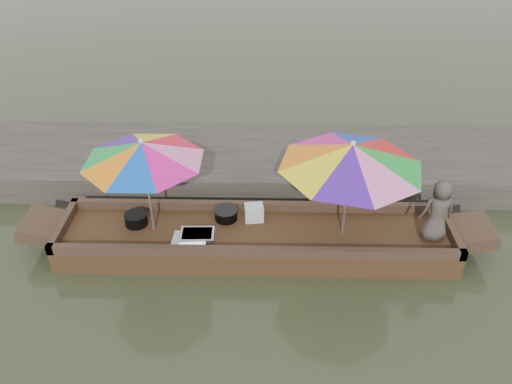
{
  "coord_description": "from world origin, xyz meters",
  "views": [
    {
      "loc": [
        0.13,
        -5.84,
        5.05
      ],
      "look_at": [
        0.0,
        0.1,
        1.0
      ],
      "focal_mm": 35.0,
      "sensor_mm": 36.0,
      "label": 1
    }
  ],
  "objects_px": {
    "umbrella_bow": "(148,187)",
    "vendor": "(438,210)",
    "cooking_pot": "(136,219)",
    "umbrella_stern": "(347,190)",
    "charcoal_grill": "(226,214)",
    "tray_crayfish": "(197,235)",
    "tray_scallop": "(190,240)",
    "boat_hull": "(256,240)",
    "supply_bag": "(254,213)"
  },
  "relations": [
    {
      "from": "charcoal_grill",
      "to": "boat_hull",
      "type": "bearing_deg",
      "value": -33.26
    },
    {
      "from": "cooking_pot",
      "to": "tray_scallop",
      "type": "xyz_separation_m",
      "value": [
        0.87,
        -0.41,
        -0.06
      ]
    },
    {
      "from": "umbrella_bow",
      "to": "supply_bag",
      "type": "bearing_deg",
      "value": 11.27
    },
    {
      "from": "tray_scallop",
      "to": "supply_bag",
      "type": "xyz_separation_m",
      "value": [
        0.92,
        0.56,
        0.1
      ]
    },
    {
      "from": "umbrella_stern",
      "to": "supply_bag",
      "type": "bearing_deg",
      "value": 167.31
    },
    {
      "from": "boat_hull",
      "to": "vendor",
      "type": "distance_m",
      "value": 2.68
    },
    {
      "from": "charcoal_grill",
      "to": "vendor",
      "type": "relative_size",
      "value": 0.35
    },
    {
      "from": "charcoal_grill",
      "to": "umbrella_stern",
      "type": "height_order",
      "value": "umbrella_stern"
    },
    {
      "from": "boat_hull",
      "to": "charcoal_grill",
      "type": "xyz_separation_m",
      "value": [
        -0.47,
        0.31,
        0.26
      ]
    },
    {
      "from": "boat_hull",
      "to": "tray_crayfish",
      "type": "xyz_separation_m",
      "value": [
        -0.86,
        -0.17,
        0.22
      ]
    },
    {
      "from": "boat_hull",
      "to": "tray_scallop",
      "type": "distance_m",
      "value": 1.02
    },
    {
      "from": "supply_bag",
      "to": "umbrella_stern",
      "type": "distance_m",
      "value": 1.51
    },
    {
      "from": "cooking_pot",
      "to": "tray_scallop",
      "type": "height_order",
      "value": "cooking_pot"
    },
    {
      "from": "supply_bag",
      "to": "umbrella_bow",
      "type": "distance_m",
      "value": 1.66
    },
    {
      "from": "cooking_pot",
      "to": "charcoal_grill",
      "type": "xyz_separation_m",
      "value": [
        1.36,
        0.16,
        -0.01
      ]
    },
    {
      "from": "tray_crayfish",
      "to": "supply_bag",
      "type": "height_order",
      "value": "supply_bag"
    },
    {
      "from": "vendor",
      "to": "umbrella_bow",
      "type": "relative_size",
      "value": 0.58
    },
    {
      "from": "tray_scallop",
      "to": "umbrella_bow",
      "type": "distance_m",
      "value": 0.98
    },
    {
      "from": "boat_hull",
      "to": "supply_bag",
      "type": "height_order",
      "value": "supply_bag"
    },
    {
      "from": "cooking_pot",
      "to": "vendor",
      "type": "bearing_deg",
      "value": -3.07
    },
    {
      "from": "boat_hull",
      "to": "vendor",
      "type": "xyz_separation_m",
      "value": [
        2.59,
        -0.09,
        0.67
      ]
    },
    {
      "from": "umbrella_stern",
      "to": "boat_hull",
      "type": "bearing_deg",
      "value": 180.0
    },
    {
      "from": "boat_hull",
      "to": "cooking_pot",
      "type": "relative_size",
      "value": 17.04
    },
    {
      "from": "boat_hull",
      "to": "umbrella_stern",
      "type": "height_order",
      "value": "umbrella_stern"
    },
    {
      "from": "tray_crayfish",
      "to": "umbrella_bow",
      "type": "xyz_separation_m",
      "value": [
        -0.68,
        0.17,
        0.73
      ]
    },
    {
      "from": "boat_hull",
      "to": "vendor",
      "type": "relative_size",
      "value": 5.92
    },
    {
      "from": "boat_hull",
      "to": "tray_crayfish",
      "type": "distance_m",
      "value": 0.9
    },
    {
      "from": "tray_scallop",
      "to": "umbrella_bow",
      "type": "relative_size",
      "value": 0.29
    },
    {
      "from": "tray_scallop",
      "to": "charcoal_grill",
      "type": "xyz_separation_m",
      "value": [
        0.49,
        0.56,
        0.05
      ]
    },
    {
      "from": "boat_hull",
      "to": "tray_crayfish",
      "type": "height_order",
      "value": "tray_crayfish"
    },
    {
      "from": "vendor",
      "to": "umbrella_bow",
      "type": "bearing_deg",
      "value": -7.87
    },
    {
      "from": "charcoal_grill",
      "to": "umbrella_bow",
      "type": "distance_m",
      "value": 1.31
    },
    {
      "from": "vendor",
      "to": "cooking_pot",
      "type": "bearing_deg",
      "value": -9.73
    },
    {
      "from": "supply_bag",
      "to": "vendor",
      "type": "xyz_separation_m",
      "value": [
        2.63,
        -0.39,
        0.37
      ]
    },
    {
      "from": "tray_crayfish",
      "to": "vendor",
      "type": "bearing_deg",
      "value": 1.32
    },
    {
      "from": "cooking_pot",
      "to": "umbrella_stern",
      "type": "height_order",
      "value": "umbrella_stern"
    },
    {
      "from": "tray_crayfish",
      "to": "vendor",
      "type": "relative_size",
      "value": 0.5
    },
    {
      "from": "cooking_pot",
      "to": "vendor",
      "type": "distance_m",
      "value": 4.45
    },
    {
      "from": "tray_crayfish",
      "to": "charcoal_grill",
      "type": "distance_m",
      "value": 0.62
    },
    {
      "from": "tray_scallop",
      "to": "cooking_pot",
      "type": "bearing_deg",
      "value": 154.82
    },
    {
      "from": "umbrella_bow",
      "to": "umbrella_stern",
      "type": "height_order",
      "value": "same"
    },
    {
      "from": "tray_scallop",
      "to": "umbrella_bow",
      "type": "bearing_deg",
      "value": 155.82
    },
    {
      "from": "tray_crayfish",
      "to": "supply_bag",
      "type": "bearing_deg",
      "value": 29.48
    },
    {
      "from": "boat_hull",
      "to": "charcoal_grill",
      "type": "bearing_deg",
      "value": 146.74
    },
    {
      "from": "umbrella_bow",
      "to": "umbrella_stern",
      "type": "relative_size",
      "value": 0.84
    },
    {
      "from": "charcoal_grill",
      "to": "umbrella_bow",
      "type": "relative_size",
      "value": 0.2
    },
    {
      "from": "umbrella_bow",
      "to": "vendor",
      "type": "bearing_deg",
      "value": -1.21
    },
    {
      "from": "cooking_pot",
      "to": "supply_bag",
      "type": "xyz_separation_m",
      "value": [
        1.79,
        0.15,
        0.04
      ]
    },
    {
      "from": "tray_scallop",
      "to": "umbrella_stern",
      "type": "distance_m",
      "value": 2.39
    },
    {
      "from": "supply_bag",
      "to": "umbrella_bow",
      "type": "height_order",
      "value": "umbrella_bow"
    }
  ]
}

